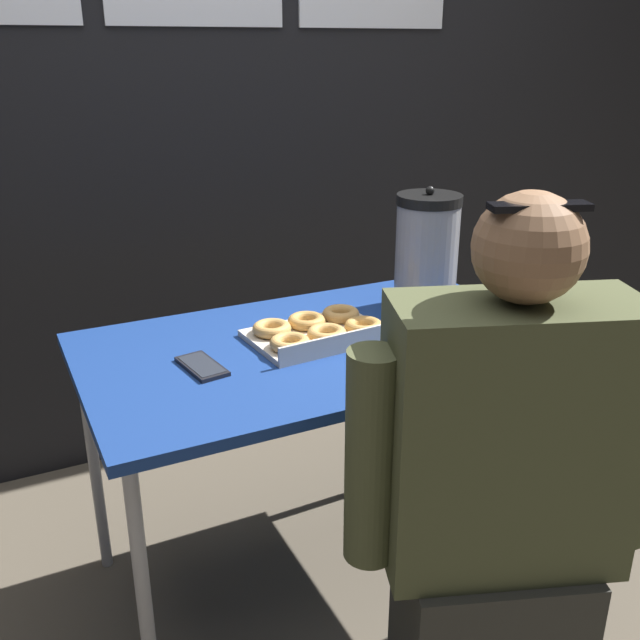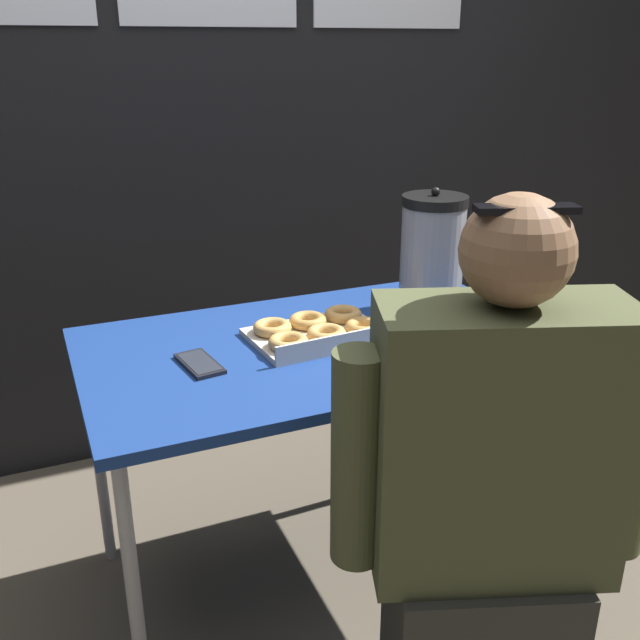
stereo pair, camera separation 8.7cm
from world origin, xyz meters
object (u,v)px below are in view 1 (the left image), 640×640
(donut_box, at_px, (318,331))
(person_seated, at_px, (500,510))
(cell_phone, at_px, (202,366))
(coffee_urn, at_px, (427,252))

(donut_box, relative_size, person_seated, 0.30)
(cell_phone, bearing_deg, person_seated, -61.35)
(donut_box, bearing_deg, person_seated, -84.46)
(donut_box, xyz_separation_m, person_seated, (0.11, -0.62, -0.19))
(donut_box, height_order, coffee_urn, coffee_urn)
(coffee_urn, bearing_deg, cell_phone, -170.24)
(donut_box, relative_size, coffee_urn, 1.03)
(coffee_urn, xyz_separation_m, person_seated, (-0.27, -0.70, -0.33))
(coffee_urn, distance_m, person_seated, 0.82)
(coffee_urn, relative_size, cell_phone, 2.16)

